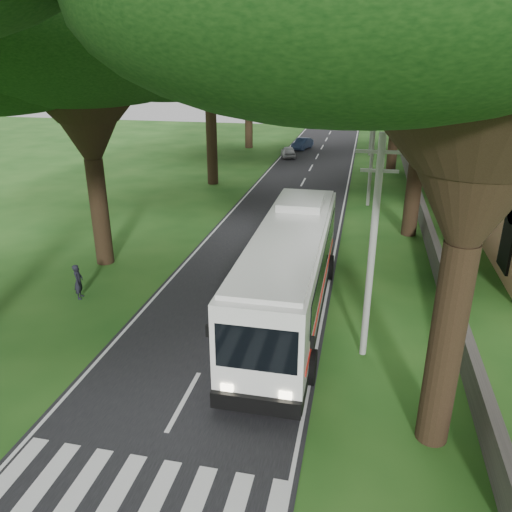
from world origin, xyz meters
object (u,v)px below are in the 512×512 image
at_px(pole_near, 372,248).
at_px(pole_mid, 372,148).
at_px(coach_bus, 290,270).
at_px(pole_far, 372,116).
at_px(distant_car_b, 302,144).
at_px(pedestrian, 78,281).
at_px(distant_car_a, 288,152).

xyz_separation_m(pole_near, pole_mid, (0.00, 20.00, 0.00)).
height_order(pole_mid, coach_bus, pole_mid).
relative_size(pole_far, distant_car_b, 2.10).
bearing_deg(pedestrian, coach_bus, -102.89).
xyz_separation_m(distant_car_a, distant_car_b, (0.83, 5.23, 0.04)).
xyz_separation_m(coach_bus, distant_car_a, (-5.39, 34.61, -1.48)).
distance_m(distant_car_b, pedestrian, 40.52).
bearing_deg(pole_far, distant_car_b, 164.40).
height_order(distant_car_b, pedestrian, pedestrian).
bearing_deg(pole_near, coach_bus, 143.60).
bearing_deg(distant_car_a, pole_far, -174.19).
height_order(distant_car_a, pedestrian, pedestrian).
xyz_separation_m(pole_far, distant_car_b, (-7.67, 2.14, -3.52)).
bearing_deg(pole_mid, pedestrian, -124.83).
distance_m(pole_far, pedestrian, 40.25).
height_order(pole_mid, distant_car_b, pole_mid).
bearing_deg(distant_car_b, pedestrian, -82.22).
distance_m(pole_mid, distant_car_a, 19.26).
distance_m(pole_far, distant_car_a, 9.72).
distance_m(pole_near, pole_far, 40.00).
height_order(pole_mid, pole_far, same).
bearing_deg(pole_mid, coach_bus, -99.98).
bearing_deg(pole_near, distant_car_a, 102.97).
xyz_separation_m(pole_mid, pedestrian, (-12.58, -18.08, -3.37)).
distance_m(pole_near, pedestrian, 13.16).
xyz_separation_m(pole_far, distant_car_a, (-8.50, -3.09, -3.56)).
bearing_deg(pedestrian, pole_near, -113.85).
relative_size(pole_mid, pole_far, 1.00).
bearing_deg(pole_far, coach_bus, -94.72).
bearing_deg(distant_car_a, coach_bus, 84.67).
relative_size(pole_near, distant_car_b, 2.10).
bearing_deg(distant_car_b, pole_far, -0.85).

